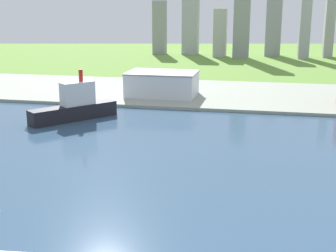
{
  "coord_description": "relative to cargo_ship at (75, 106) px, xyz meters",
  "views": [
    {
      "loc": [
        23.56,
        56.89,
        82.83
      ],
      "look_at": [
        -17.69,
        253.22,
        30.72
      ],
      "focal_mm": 50.68,
      "sensor_mm": 36.0,
      "label": 1
    }
  ],
  "objects": [
    {
      "name": "warehouse_main",
      "position": [
        44.27,
        93.44,
        2.99
      ],
      "size": [
        61.49,
        42.36,
        21.2
      ],
      "color": "silver",
      "rests_on": "industrial_pier"
    },
    {
      "name": "cargo_ship",
      "position": [
        0.0,
        0.0,
        0.0
      ],
      "size": [
        51.42,
        59.08,
        36.42
      ],
      "color": "black",
      "rests_on": "water_bay"
    },
    {
      "name": "ground_plane",
      "position": [
        111.91,
        -72.48,
        -10.14
      ],
      "size": [
        2400.0,
        2400.0,
        0.0
      ],
      "primitive_type": "plane",
      "color": "olive"
    },
    {
      "name": "water_bay",
      "position": [
        111.91,
        -132.48,
        -10.06
      ],
      "size": [
        840.0,
        360.0,
        0.15
      ],
      "primitive_type": "cube",
      "color": "#385675",
      "rests_on": "ground"
    },
    {
      "name": "industrial_pier",
      "position": [
        111.91,
        117.52,
        -8.89
      ],
      "size": [
        840.0,
        140.0,
        2.5
      ],
      "primitive_type": "cube",
      "color": "#98A190",
      "rests_on": "ground"
    },
    {
      "name": "distant_skyline",
      "position": [
        157.5,
        456.51,
        45.17
      ],
      "size": [
        396.77,
        68.62,
        140.21
      ],
      "color": "gray",
      "rests_on": "ground"
    }
  ]
}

